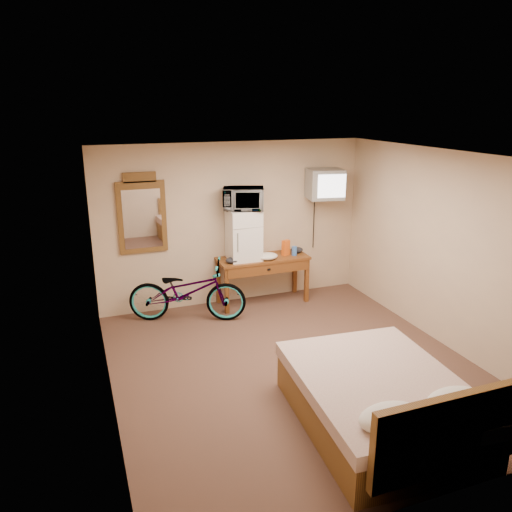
{
  "coord_description": "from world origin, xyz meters",
  "views": [
    {
      "loc": [
        -2.29,
        -4.85,
        3.05
      ],
      "look_at": [
        -0.17,
        0.84,
        1.17
      ],
      "focal_mm": 35.0,
      "sensor_mm": 36.0,
      "label": 1
    }
  ],
  "objects_px": {
    "bicycle": "(187,291)",
    "microwave": "(243,199)",
    "blue_cup": "(294,251)",
    "mini_fridge": "(244,235)",
    "bed": "(383,402)",
    "wall_mirror": "(142,214)",
    "desk": "(264,265)",
    "crt_television": "(325,184)"
  },
  "relations": [
    {
      "from": "microwave",
      "to": "bicycle",
      "type": "relative_size",
      "value": 0.35
    },
    {
      "from": "blue_cup",
      "to": "wall_mirror",
      "type": "height_order",
      "value": "wall_mirror"
    },
    {
      "from": "desk",
      "to": "microwave",
      "type": "bearing_deg",
      "value": 169.33
    },
    {
      "from": "microwave",
      "to": "bicycle",
      "type": "bearing_deg",
      "value": -144.13
    },
    {
      "from": "mini_fridge",
      "to": "wall_mirror",
      "type": "bearing_deg",
      "value": 171.56
    },
    {
      "from": "bed",
      "to": "microwave",
      "type": "bearing_deg",
      "value": 93.62
    },
    {
      "from": "desk",
      "to": "blue_cup",
      "type": "xyz_separation_m",
      "value": [
        0.5,
        -0.04,
        0.19
      ]
    },
    {
      "from": "desk",
      "to": "microwave",
      "type": "relative_size",
      "value": 2.39
    },
    {
      "from": "blue_cup",
      "to": "bicycle",
      "type": "bearing_deg",
      "value": -174.45
    },
    {
      "from": "crt_television",
      "to": "desk",
      "type": "bearing_deg",
      "value": -178.76
    },
    {
      "from": "bicycle",
      "to": "bed",
      "type": "height_order",
      "value": "bed"
    },
    {
      "from": "bed",
      "to": "desk",
      "type": "bearing_deg",
      "value": 88.53
    },
    {
      "from": "microwave",
      "to": "mini_fridge",
      "type": "bearing_deg",
      "value": -103.63
    },
    {
      "from": "blue_cup",
      "to": "crt_television",
      "type": "xyz_separation_m",
      "value": [
        0.53,
        0.07,
        1.01
      ]
    },
    {
      "from": "mini_fridge",
      "to": "crt_television",
      "type": "distance_m",
      "value": 1.5
    },
    {
      "from": "wall_mirror",
      "to": "bicycle",
      "type": "xyz_separation_m",
      "value": [
        0.5,
        -0.49,
        -1.07
      ]
    },
    {
      "from": "microwave",
      "to": "wall_mirror",
      "type": "xyz_separation_m",
      "value": [
        -1.46,
        0.22,
        -0.17
      ]
    },
    {
      "from": "blue_cup",
      "to": "wall_mirror",
      "type": "xyz_separation_m",
      "value": [
        -2.27,
        0.32,
        0.69
      ]
    },
    {
      "from": "microwave",
      "to": "crt_television",
      "type": "relative_size",
      "value": 0.93
    },
    {
      "from": "blue_cup",
      "to": "wall_mirror",
      "type": "relative_size",
      "value": 0.12
    },
    {
      "from": "wall_mirror",
      "to": "bed",
      "type": "bearing_deg",
      "value": -65.27
    },
    {
      "from": "wall_mirror",
      "to": "mini_fridge",
      "type": "bearing_deg",
      "value": -8.44
    },
    {
      "from": "blue_cup",
      "to": "mini_fridge",
      "type": "bearing_deg",
      "value": 172.85
    },
    {
      "from": "blue_cup",
      "to": "bicycle",
      "type": "distance_m",
      "value": 1.81
    },
    {
      "from": "mini_fridge",
      "to": "bed",
      "type": "xyz_separation_m",
      "value": [
        0.22,
        -3.43,
        -0.84
      ]
    },
    {
      "from": "blue_cup",
      "to": "microwave",
      "type": "bearing_deg",
      "value": 172.84
    },
    {
      "from": "desk",
      "to": "blue_cup",
      "type": "bearing_deg",
      "value": -4.99
    },
    {
      "from": "microwave",
      "to": "crt_television",
      "type": "distance_m",
      "value": 1.34
    },
    {
      "from": "blue_cup",
      "to": "crt_television",
      "type": "bearing_deg",
      "value": 7.12
    },
    {
      "from": "bicycle",
      "to": "blue_cup",
      "type": "bearing_deg",
      "value": -64.09
    },
    {
      "from": "mini_fridge",
      "to": "crt_television",
      "type": "bearing_deg",
      "value": -1.51
    },
    {
      "from": "wall_mirror",
      "to": "crt_television",
      "type": "bearing_deg",
      "value": -5.16
    },
    {
      "from": "desk",
      "to": "wall_mirror",
      "type": "relative_size",
      "value": 1.22
    },
    {
      "from": "bicycle",
      "to": "mini_fridge",
      "type": "bearing_deg",
      "value": -53.84
    },
    {
      "from": "wall_mirror",
      "to": "bed",
      "type": "height_order",
      "value": "wall_mirror"
    },
    {
      "from": "mini_fridge",
      "to": "wall_mirror",
      "type": "relative_size",
      "value": 0.66
    },
    {
      "from": "desk",
      "to": "microwave",
      "type": "height_order",
      "value": "microwave"
    },
    {
      "from": "desk",
      "to": "mini_fridge",
      "type": "height_order",
      "value": "mini_fridge"
    },
    {
      "from": "desk",
      "to": "bed",
      "type": "distance_m",
      "value": 3.4
    },
    {
      "from": "desk",
      "to": "bed",
      "type": "bearing_deg",
      "value": -91.47
    },
    {
      "from": "bicycle",
      "to": "crt_television",
      "type": "bearing_deg",
      "value": -63.73
    },
    {
      "from": "bicycle",
      "to": "microwave",
      "type": "bearing_deg",
      "value": -53.84
    }
  ]
}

